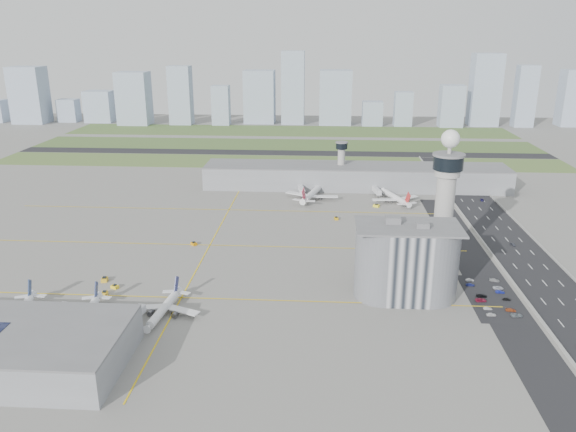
# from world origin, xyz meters

# --- Properties ---
(ground) EXTENTS (1000.00, 1000.00, 0.00)m
(ground) POSITION_xyz_m (0.00, 0.00, 0.00)
(ground) COLOR gray
(grass_strip_0) EXTENTS (480.00, 50.00, 0.08)m
(grass_strip_0) POSITION_xyz_m (-20.00, 225.00, 0.04)
(grass_strip_0) COLOR #4D6931
(grass_strip_0) RESTS_ON ground
(grass_strip_1) EXTENTS (480.00, 60.00, 0.08)m
(grass_strip_1) POSITION_xyz_m (-20.00, 300.00, 0.04)
(grass_strip_1) COLOR #496530
(grass_strip_1) RESTS_ON ground
(grass_strip_2) EXTENTS (480.00, 70.00, 0.08)m
(grass_strip_2) POSITION_xyz_m (-20.00, 380.00, 0.04)
(grass_strip_2) COLOR #405E2C
(grass_strip_2) RESTS_ON ground
(runway) EXTENTS (480.00, 22.00, 0.10)m
(runway) POSITION_xyz_m (-20.00, 262.00, 0.06)
(runway) COLOR black
(runway) RESTS_ON ground
(highway) EXTENTS (28.00, 500.00, 0.10)m
(highway) POSITION_xyz_m (115.00, 0.00, 0.05)
(highway) COLOR black
(highway) RESTS_ON ground
(barrier_left) EXTENTS (0.60, 500.00, 1.20)m
(barrier_left) POSITION_xyz_m (101.00, 0.00, 0.60)
(barrier_left) COLOR #9E9E99
(barrier_left) RESTS_ON ground
(barrier_right) EXTENTS (0.60, 500.00, 1.20)m
(barrier_right) POSITION_xyz_m (129.00, 0.00, 0.60)
(barrier_right) COLOR #9E9E99
(barrier_right) RESTS_ON ground
(landside_road) EXTENTS (18.00, 260.00, 0.08)m
(landside_road) POSITION_xyz_m (90.00, -10.00, 0.04)
(landside_road) COLOR black
(landside_road) RESTS_ON ground
(parking_lot) EXTENTS (20.00, 44.00, 0.10)m
(parking_lot) POSITION_xyz_m (88.00, -22.00, 0.05)
(parking_lot) COLOR black
(parking_lot) RESTS_ON ground
(taxiway_line_h_0) EXTENTS (260.00, 0.60, 0.01)m
(taxiway_line_h_0) POSITION_xyz_m (-40.00, -30.00, 0.01)
(taxiway_line_h_0) COLOR yellow
(taxiway_line_h_0) RESTS_ON ground
(taxiway_line_h_1) EXTENTS (260.00, 0.60, 0.01)m
(taxiway_line_h_1) POSITION_xyz_m (-40.00, 30.00, 0.01)
(taxiway_line_h_1) COLOR yellow
(taxiway_line_h_1) RESTS_ON ground
(taxiway_line_h_2) EXTENTS (260.00, 0.60, 0.01)m
(taxiway_line_h_2) POSITION_xyz_m (-40.00, 90.00, 0.01)
(taxiway_line_h_2) COLOR yellow
(taxiway_line_h_2) RESTS_ON ground
(taxiway_line_v) EXTENTS (0.60, 260.00, 0.01)m
(taxiway_line_v) POSITION_xyz_m (-40.00, 30.00, 0.01)
(taxiway_line_v) COLOR yellow
(taxiway_line_v) RESTS_ON ground
(control_tower) EXTENTS (14.00, 14.00, 64.50)m
(control_tower) POSITION_xyz_m (72.00, 8.00, 35.04)
(control_tower) COLOR #ADAAA5
(control_tower) RESTS_ON ground
(secondary_tower) EXTENTS (8.60, 8.60, 31.90)m
(secondary_tower) POSITION_xyz_m (30.00, 150.00, 18.80)
(secondary_tower) COLOR #ADAAA5
(secondary_tower) RESTS_ON ground
(admin_building) EXTENTS (42.00, 24.00, 33.50)m
(admin_building) POSITION_xyz_m (51.99, -22.00, 15.30)
(admin_building) COLOR #B2B2B7
(admin_building) RESTS_ON ground
(terminal_pier) EXTENTS (210.00, 32.00, 15.80)m
(terminal_pier) POSITION_xyz_m (40.00, 148.00, 7.90)
(terminal_pier) COLOR gray
(terminal_pier) RESTS_ON ground
(airplane_near_a) EXTENTS (36.98, 41.08, 9.96)m
(airplane_near_a) POSITION_xyz_m (-96.04, -53.62, 4.98)
(airplane_near_a) COLOR white
(airplane_near_a) RESTS_ON ground
(airplane_near_b) EXTENTS (32.28, 36.82, 9.52)m
(airplane_near_b) POSITION_xyz_m (-70.80, -52.32, 4.76)
(airplane_near_b) COLOR white
(airplane_near_b) RESTS_ON ground
(airplane_near_c) EXTENTS (32.53, 37.06, 9.55)m
(airplane_near_c) POSITION_xyz_m (-43.15, -45.43, 4.77)
(airplane_near_c) COLOR white
(airplane_near_c) RESTS_ON ground
(airplane_far_a) EXTENTS (45.44, 49.87, 11.75)m
(airplane_far_a) POSITION_xyz_m (10.51, 117.96, 5.88)
(airplane_far_a) COLOR white
(airplane_far_a) RESTS_ON ground
(airplane_far_b) EXTENTS (43.21, 46.51, 10.54)m
(airplane_far_b) POSITION_xyz_m (64.03, 114.23, 5.27)
(airplane_far_b) COLOR white
(airplane_far_b) RESTS_ON ground
(jet_bridge_near_1) EXTENTS (5.39, 14.31, 5.70)m
(jet_bridge_near_1) POSITION_xyz_m (-83.00, -61.00, 2.85)
(jet_bridge_near_1) COLOR silver
(jet_bridge_near_1) RESTS_ON ground
(jet_bridge_near_2) EXTENTS (5.39, 14.31, 5.70)m
(jet_bridge_near_2) POSITION_xyz_m (-53.00, -61.00, 2.85)
(jet_bridge_near_2) COLOR silver
(jet_bridge_near_2) RESTS_ON ground
(jet_bridge_far_0) EXTENTS (5.39, 14.31, 5.70)m
(jet_bridge_far_0) POSITION_xyz_m (2.00, 132.00, 2.85)
(jet_bridge_far_0) COLOR silver
(jet_bridge_far_0) RESTS_ON ground
(jet_bridge_far_1) EXTENTS (5.39, 14.31, 5.70)m
(jet_bridge_far_1) POSITION_xyz_m (52.00, 132.00, 2.85)
(jet_bridge_far_1) COLOR silver
(jet_bridge_far_1) RESTS_ON ground
(tug_0) EXTENTS (3.09, 4.02, 2.12)m
(tug_0) POSITION_xyz_m (-77.62, -16.24, 1.06)
(tug_0) COLOR gold
(tug_0) RESTS_ON ground
(tug_1) EXTENTS (2.81, 3.68, 1.95)m
(tug_1) POSITION_xyz_m (-72.47, -29.67, 0.97)
(tug_1) COLOR yellow
(tug_1) RESTS_ON ground
(tug_2) EXTENTS (3.71, 3.25, 1.80)m
(tug_2) POSITION_xyz_m (-70.60, -22.97, 0.90)
(tug_2) COLOR yellow
(tug_2) RESTS_ON ground
(tug_3) EXTENTS (3.78, 3.81, 1.85)m
(tug_3) POSITION_xyz_m (-48.23, 29.62, 0.93)
(tug_3) COLOR orange
(tug_3) RESTS_ON ground
(tug_4) EXTENTS (2.55, 3.34, 1.77)m
(tug_4) POSITION_xyz_m (25.66, 75.54, 0.88)
(tug_4) COLOR gold
(tug_4) RESTS_ON ground
(tug_5) EXTENTS (4.35, 3.93, 2.09)m
(tug_5) POSITION_xyz_m (51.19, 101.84, 1.04)
(tug_5) COLOR yellow
(tug_5) RESTS_ON ground
(car_lot_0) EXTENTS (3.88, 1.92, 1.27)m
(car_lot_0) POSITION_xyz_m (83.33, -37.72, 0.64)
(car_lot_0) COLOR white
(car_lot_0) RESTS_ON ground
(car_lot_1) EXTENTS (3.42, 1.42, 1.10)m
(car_lot_1) POSITION_xyz_m (83.39, -32.56, 0.55)
(car_lot_1) COLOR #A5A5A5
(car_lot_1) RESTS_ON ground
(car_lot_2) EXTENTS (4.63, 2.37, 1.25)m
(car_lot_2) POSITION_xyz_m (82.60, -25.48, 0.62)
(car_lot_2) COLOR maroon
(car_lot_2) RESTS_ON ground
(car_lot_3) EXTENTS (4.40, 1.94, 1.26)m
(car_lot_3) POSITION_xyz_m (83.89, -21.49, 0.63)
(car_lot_3) COLOR black
(car_lot_3) RESTS_ON ground
(car_lot_4) EXTENTS (3.71, 1.57, 1.25)m
(car_lot_4) POSITION_xyz_m (81.81, -10.87, 0.63)
(car_lot_4) COLOR navy
(car_lot_4) RESTS_ON ground
(car_lot_5) EXTENTS (3.49, 1.62, 1.11)m
(car_lot_5) POSITION_xyz_m (82.74, -5.89, 0.55)
(car_lot_5) COLOR white
(car_lot_5) RESTS_ON ground
(car_lot_6) EXTENTS (4.50, 2.21, 1.23)m
(car_lot_6) POSITION_xyz_m (92.98, -37.68, 0.62)
(car_lot_6) COLOR gray
(car_lot_6) RESTS_ON ground
(car_lot_7) EXTENTS (4.07, 1.91, 1.15)m
(car_lot_7) POSITION_xyz_m (92.11, -33.35, 0.57)
(car_lot_7) COLOR #AC4A21
(car_lot_7) RESTS_ON ground
(car_lot_8) EXTENTS (3.30, 1.58, 1.09)m
(car_lot_8) POSITION_xyz_m (93.33, -23.88, 0.54)
(car_lot_8) COLOR black
(car_lot_8) RESTS_ON ground
(car_lot_9) EXTENTS (3.69, 1.39, 1.20)m
(car_lot_9) POSITION_xyz_m (92.58, -17.26, 0.60)
(car_lot_9) COLOR navy
(car_lot_9) RESTS_ON ground
(car_lot_10) EXTENTS (4.37, 2.09, 1.20)m
(car_lot_10) POSITION_xyz_m (92.98, -13.33, 0.60)
(car_lot_10) COLOR silver
(car_lot_10) RESTS_ON ground
(car_lot_11) EXTENTS (4.44, 2.36, 1.23)m
(car_lot_11) POSITION_xyz_m (93.61, -5.52, 0.61)
(car_lot_11) COLOR #A6A6A8
(car_lot_11) RESTS_ON ground
(car_hw_1) EXTENTS (1.89, 3.82, 1.20)m
(car_hw_1) POSITION_xyz_m (115.41, 39.36, 0.60)
(car_hw_1) COLOR #202229
(car_hw_1) RESTS_ON ground
(car_hw_2) EXTENTS (2.54, 4.50, 1.19)m
(car_hw_2) POSITION_xyz_m (120.89, 119.94, 0.59)
(car_hw_2) COLOR navy
(car_hw_2) RESTS_ON ground
(car_hw_4) EXTENTS (1.37, 3.35, 1.14)m
(car_hw_4) POSITION_xyz_m (107.69, 178.57, 0.57)
(car_hw_4) COLOR #939495
(car_hw_4) RESTS_ON ground
(skyline_bldg_1) EXTENTS (37.63, 30.10, 65.60)m
(skyline_bldg_1) POSITION_xyz_m (-331.22, 417.61, 32.80)
(skyline_bldg_1) COLOR #9EADC1
(skyline_bldg_1) RESTS_ON ground
(skyline_bldg_2) EXTENTS (22.81, 18.25, 26.79)m
(skyline_bldg_2) POSITION_xyz_m (-291.25, 430.16, 13.39)
(skyline_bldg_2) COLOR #9EADC1
(skyline_bldg_2) RESTS_ON ground
(skyline_bldg_3) EXTENTS (32.30, 25.84, 36.93)m
(skyline_bldg_3) POSITION_xyz_m (-252.58, 431.35, 18.47)
(skyline_bldg_3) COLOR #9EADC1
(skyline_bldg_3) RESTS_ON ground
(skyline_bldg_4) EXTENTS (35.81, 28.65, 60.36)m
(skyline_bldg_4) POSITION_xyz_m (-204.47, 415.19, 30.18)
(skyline_bldg_4) COLOR #9EADC1
(skyline_bldg_4) RESTS_ON ground
(skyline_bldg_5) EXTENTS (25.49, 20.39, 66.89)m
(skyline_bldg_5) POSITION_xyz_m (-150.11, 419.66, 33.44)
(skyline_bldg_5) COLOR #9EADC1
(skyline_bldg_5) RESTS_ON ground
(skyline_bldg_6) EXTENTS (20.04, 16.03, 45.20)m
(skyline_bldg_6) POSITION_xyz_m (-102.68, 417.90, 22.60)
(skyline_bldg_6) COLOR #9EADC1
(skyline_bldg_6) RESTS_ON ground
(skyline_bldg_7) EXTENTS (35.76, 28.61, 61.22)m
(skyline_bldg_7) POSITION_xyz_m (-59.44, 436.89, 30.61)
(skyline_bldg_7) COLOR #9EADC1
(skyline_bldg_7) RESTS_ON ground
(skyline_bldg_8) EXTENTS (26.33, 21.06, 83.39)m
(skyline_bldg_8) POSITION_xyz_m (-19.42, 431.56, 41.69)
(skyline_bldg_8) COLOR #9EADC1
(skyline_bldg_8) RESTS_ON ground
(skyline_bldg_9) EXTENTS (36.96, 29.57, 62.11)m
(skyline_bldg_9) POSITION_xyz_m (30.27, 432.32, 31.06)
(skyline_bldg_9) COLOR #9EADC1
(skyline_bldg_9) RESTS_ON ground
(skyline_bldg_10) EXTENTS (23.01, 18.41, 27.75)m
(skyline_bldg_10) POSITION_xyz_m (73.27, 423.68, 13.87)
(skyline_bldg_10) COLOR #9EADC1
(skyline_bldg_10) RESTS_ON ground
(skyline_bldg_11) EXTENTS (20.22, 16.18, 38.97)m
(skyline_bldg_11) POSITION_xyz_m (108.28, 423.34, 19.48)
(skyline_bldg_11) COLOR #9EADC1
(skyline_bldg_11) RESTS_ON ground
(skyline_bldg_12) EXTENTS (26.14, 20.92, 46.89)m
(skyline_bldg_12) POSITION_xyz_m (162.17, 421.29, 23.44)
(skyline_bldg_12) COLOR #9EADC1
(skyline_bldg_12) RESTS_ON ground
(skyline_bldg_13) EXTENTS (32.26, 25.81, 81.20)m
(skyline_bldg_13) POSITION_xyz_m (201.27, 433.27, 40.60)
(skyline_bldg_13) COLOR #9EADC1
(skyline_bldg_13) RESTS_ON ground
(skyline_bldg_14) EXTENTS (21.59, 17.28, 68.75)m
(skyline_bldg_14) POSITION_xyz_m (244.74, 426.38, 34.37)
(skyline_bldg_14) COLOR #9EADC1
(skyline_bldg_14) RESTS_ON ground
(skyline_bldg_15) EXTENTS (30.25, 24.20, 63.40)m
(skyline_bldg_15) POSITION_xyz_m (302.83, 435.54, 31.70)
(skyline_bldg_15) COLOR #9EADC1
(skyline_bldg_15) RESTS_ON ground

